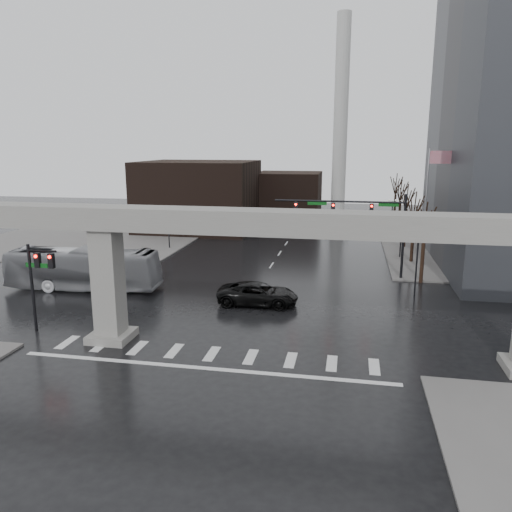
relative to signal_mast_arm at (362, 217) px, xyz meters
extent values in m
plane|color=black|center=(-8.99, -18.80, -5.83)|extent=(160.00, 160.00, 0.00)
cube|color=#64615F|center=(17.01, 17.20, -5.75)|extent=(28.00, 36.00, 0.15)
cube|color=#64615F|center=(-34.99, 17.20, -5.75)|extent=(28.00, 36.00, 0.15)
cube|color=gray|center=(-8.99, -18.80, 2.17)|extent=(48.00, 2.20, 1.40)
cube|color=gray|center=(-15.99, -18.80, -2.18)|extent=(1.60, 1.60, 7.30)
cube|color=gray|center=(-15.99, -18.80, -5.58)|extent=(2.60, 2.60, 0.50)
cube|color=black|center=(-22.99, 23.20, -0.83)|extent=(16.00, 14.00, 10.00)
cube|color=black|center=(-10.99, 33.20, -1.83)|extent=(10.00, 10.00, 8.00)
cylinder|color=#B9B9B5|center=(-2.99, 27.20, 9.17)|extent=(2.00, 2.00, 30.00)
cylinder|color=gray|center=(-2.99, 27.20, -5.23)|extent=(3.60, 3.60, 1.20)
cylinder|color=black|center=(3.81, 0.00, -1.83)|extent=(0.24, 0.24, 8.00)
cylinder|color=black|center=(-2.19, 0.00, 1.37)|extent=(12.00, 0.18, 0.18)
cube|color=black|center=(0.81, 0.00, 0.72)|extent=(0.35, 0.30, 1.00)
cube|color=black|center=(-2.69, 0.00, 0.72)|extent=(0.35, 0.30, 1.00)
cube|color=black|center=(-6.19, 0.00, 0.72)|extent=(0.35, 0.30, 1.00)
sphere|color=#FF0C05|center=(0.81, -0.18, 1.02)|extent=(0.20, 0.20, 0.20)
cube|color=#0B4F14|center=(2.31, 0.00, 1.17)|extent=(1.80, 0.05, 0.35)
cube|color=#0B4F14|center=(-4.19, 0.00, 1.17)|extent=(1.80, 0.05, 0.35)
cylinder|color=black|center=(-21.79, -18.30, -2.83)|extent=(0.20, 0.20, 6.00)
cylinder|color=black|center=(-20.79, -18.30, -0.23)|extent=(2.00, 0.14, 0.14)
cube|color=black|center=(-21.19, -18.30, -0.88)|extent=(0.35, 0.30, 1.00)
cube|color=black|center=(-20.19, -18.30, -0.88)|extent=(0.35, 0.30, 1.00)
cube|color=#0B4F14|center=(-21.29, -18.30, -1.23)|extent=(1.60, 0.05, 0.30)
cylinder|color=silver|center=(6.01, 3.20, 0.17)|extent=(0.12, 0.12, 12.00)
cube|color=#B0122A|center=(7.01, 3.20, 5.37)|extent=(2.00, 0.03, 1.20)
cylinder|color=black|center=(4.51, -4.80, -3.43)|extent=(0.14, 0.14, 4.80)
cube|color=black|center=(4.51, -4.80, -1.08)|extent=(0.90, 0.06, 0.06)
sphere|color=silver|center=(4.06, -4.80, -0.88)|extent=(0.32, 0.32, 0.32)
sphere|color=silver|center=(4.96, -4.80, -0.88)|extent=(0.32, 0.32, 0.32)
cylinder|color=black|center=(4.51, 9.20, -3.43)|extent=(0.14, 0.14, 4.80)
cube|color=black|center=(4.51, 9.20, -1.08)|extent=(0.90, 0.06, 0.06)
sphere|color=silver|center=(4.06, 9.20, -0.88)|extent=(0.32, 0.32, 0.32)
sphere|color=silver|center=(4.96, 9.20, -0.88)|extent=(0.32, 0.32, 0.32)
cylinder|color=black|center=(4.51, 23.20, -3.43)|extent=(0.14, 0.14, 4.80)
cube|color=black|center=(4.51, 23.20, -1.08)|extent=(0.90, 0.06, 0.06)
sphere|color=silver|center=(4.06, 23.20, -0.88)|extent=(0.32, 0.32, 0.32)
sphere|color=silver|center=(4.96, 23.20, -0.88)|extent=(0.32, 0.32, 0.32)
cylinder|color=black|center=(-22.49, -4.80, -3.43)|extent=(0.14, 0.14, 4.80)
cube|color=black|center=(-22.49, -4.80, -1.08)|extent=(0.90, 0.06, 0.06)
sphere|color=silver|center=(-22.94, -4.80, -0.88)|extent=(0.32, 0.32, 0.32)
sphere|color=silver|center=(-22.04, -4.80, -0.88)|extent=(0.32, 0.32, 0.32)
cylinder|color=black|center=(-22.49, 9.20, -3.43)|extent=(0.14, 0.14, 4.80)
cube|color=black|center=(-22.49, 9.20, -1.08)|extent=(0.90, 0.06, 0.06)
sphere|color=silver|center=(-22.94, 9.20, -0.88)|extent=(0.32, 0.32, 0.32)
sphere|color=silver|center=(-22.04, 9.20, -0.88)|extent=(0.32, 0.32, 0.32)
cylinder|color=black|center=(-22.49, 23.20, -3.43)|extent=(0.14, 0.14, 4.80)
cube|color=black|center=(-22.49, 23.20, -1.08)|extent=(0.90, 0.06, 0.06)
sphere|color=silver|center=(-22.94, 23.20, -0.88)|extent=(0.32, 0.32, 0.32)
sphere|color=silver|center=(-22.04, 23.20, -0.88)|extent=(0.32, 0.32, 0.32)
cylinder|color=black|center=(5.51, -0.80, -3.55)|extent=(0.34, 0.34, 4.55)
cylinder|color=black|center=(5.51, -0.80, 0.18)|extent=(0.12, 1.52, 2.98)
cylinder|color=black|center=(6.01, -0.55, -0.05)|extent=(0.83, 1.14, 2.51)
cylinder|color=black|center=(5.51, 7.20, -3.50)|extent=(0.34, 0.34, 4.66)
cylinder|color=black|center=(5.51, 7.20, 0.32)|extent=(0.12, 1.55, 3.05)
cylinder|color=black|center=(6.01, 7.45, 0.08)|extent=(0.85, 1.16, 2.57)
cylinder|color=black|center=(5.51, 15.20, -3.45)|extent=(0.34, 0.34, 4.76)
cylinder|color=black|center=(5.51, 15.20, 0.46)|extent=(0.12, 1.59, 3.11)
cylinder|color=black|center=(6.01, 15.45, 0.22)|extent=(0.86, 1.18, 2.62)
cylinder|color=black|center=(5.51, 23.20, -3.40)|extent=(0.34, 0.34, 4.87)
cylinder|color=black|center=(5.51, 23.20, 0.60)|extent=(0.12, 1.62, 3.18)
cylinder|color=black|center=(6.01, 23.45, 0.35)|extent=(0.88, 1.20, 2.68)
cylinder|color=black|center=(5.51, 31.20, -3.34)|extent=(0.34, 0.34, 4.97)
cylinder|color=black|center=(5.51, 31.20, 0.74)|extent=(0.12, 1.65, 3.25)
cylinder|color=black|center=(6.01, 31.45, 0.48)|extent=(0.89, 1.23, 2.74)
imported|color=black|center=(-8.01, -9.94, -4.95)|extent=(6.41, 3.09, 1.76)
imported|color=#A7A7AB|center=(-23.69, -8.56, -3.98)|extent=(13.45, 4.02, 3.70)
camera|label=1|loc=(-1.09, -46.95, 6.58)|focal=35.00mm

